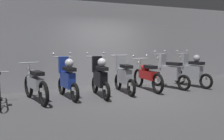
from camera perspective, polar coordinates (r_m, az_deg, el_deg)
The scene contains 9 objects.
ground_plane at distance 8.24m, azimuth 3.59°, elevation -5.20°, with size 80.00×80.00×0.00m, color #4C4C4F.
back_wall at distance 9.81m, azimuth -2.45°, elevation 5.45°, with size 16.00×0.30×2.99m, color #ADADB2.
motorbike_slot_0 at distance 7.51m, azimuth -16.01°, elevation -2.79°, with size 0.56×1.95×1.03m.
motorbike_slot_1 at distance 7.74m, azimuth -9.45°, elevation -1.77°, with size 0.59×1.68×1.29m.
motorbike_slot_2 at distance 7.85m, azimuth -2.57°, elevation -1.58°, with size 0.58×1.67×1.29m.
motorbike_slot_3 at distance 8.42m, azimuth 2.54°, elevation -1.33°, with size 0.56×1.67×1.18m.
motorbike_slot_4 at distance 8.93m, azimuth 7.45°, elevation -1.13°, with size 0.59×1.95×1.15m.
motorbike_slot_5 at distance 9.44m, azimuth 12.04°, elevation -0.60°, with size 0.58×1.67×1.29m.
motorbike_slot_6 at distance 9.94m, azimuth 16.60°, elevation -0.14°, with size 0.59×1.68×1.29m.
Camera 1 is at (-4.25, -6.87, 1.66)m, focal length 43.08 mm.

